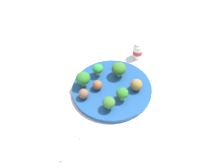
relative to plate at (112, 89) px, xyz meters
The scene contains 14 objects.
ground_plane 0.01m from the plate, ahead, with size 4.00×4.00×0.00m, color beige.
plate is the anchor object (origin of this frame).
broccoli_floret_center 0.10m from the plate, 155.14° to the right, with size 0.04×0.04×0.05m.
broccoli_floret_near_rim 0.11m from the plate, 114.42° to the left, with size 0.05×0.05×0.06m.
broccoli_floret_back_right 0.07m from the plate, 113.70° to the right, with size 0.04×0.04×0.05m.
broccoli_floret_front_left 0.09m from the plate, 69.78° to the left, with size 0.04×0.04×0.05m.
broccoli_floret_far_rim 0.08m from the plate, ahead, with size 0.05×0.05×0.05m.
meatball_far_rim 0.09m from the plate, 61.71° to the right, with size 0.04×0.04×0.04m, color brown.
meatball_mid_right 0.11m from the plate, 145.34° to the left, with size 0.03×0.03×0.03m, color brown.
meatball_mid_left 0.06m from the plate, 124.68° to the left, with size 0.03×0.03×0.03m, color brown.
napkin 0.25m from the plate, behind, with size 0.17×0.12×0.01m, color white.
fork 0.24m from the plate, behind, with size 0.12×0.02×0.01m.
knife 0.25m from the plate, 168.41° to the right, with size 0.15×0.02×0.01m.
yogurt_bottle 0.21m from the plate, ahead, with size 0.04×0.04×0.07m.
Camera 1 is at (-0.57, -0.35, 0.79)m, focal length 46.75 mm.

